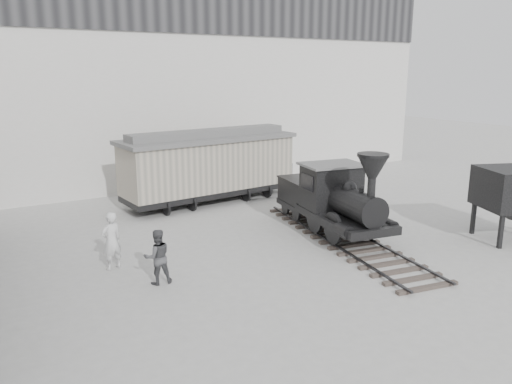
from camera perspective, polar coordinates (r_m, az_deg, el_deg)
ground at (r=15.72m, az=10.01°, el=-9.46°), size 90.00×90.00×0.00m
north_wall at (r=27.59m, az=-10.52°, el=12.23°), size 34.00×2.51×11.00m
locomotive at (r=19.12m, az=9.05°, el=-1.26°), size 3.61×9.85×3.41m
boxcar at (r=23.72m, az=-5.37°, el=3.15°), size 8.71×3.41×3.48m
visitor_a at (r=16.36m, az=-16.19°, el=-5.38°), size 0.79×0.64×1.87m
visitor_b at (r=14.99m, az=-11.20°, el=-7.27°), size 0.88×0.72×1.66m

